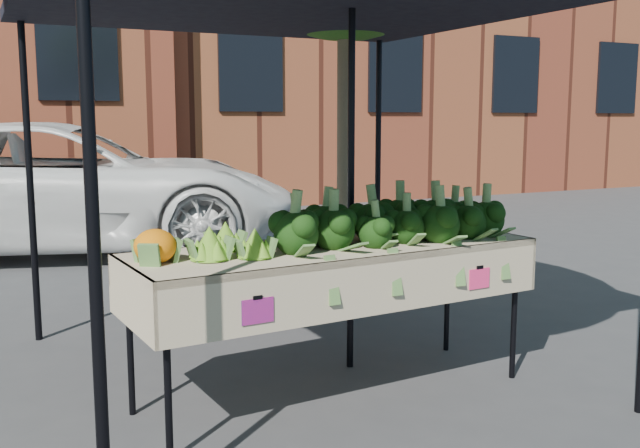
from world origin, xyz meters
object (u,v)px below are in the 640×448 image
Objects in this scene: vehicle at (56,14)px; street_tree at (346,75)px; table at (335,321)px; canopy at (296,160)px.

vehicle reaches higher than street_tree.
table is at bearing -119.57° from street_tree.
street_tree is at bearing 60.43° from table.
table is 1.04m from canopy.
table is at bearing -85.96° from canopy.
canopy is 0.80× the size of street_tree.
street_tree is (0.95, 1.67, 1.53)m from table.
table is 0.62× the size of street_tree.
table is 0.78× the size of canopy.
vehicle is (-0.82, 5.68, 2.40)m from table.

